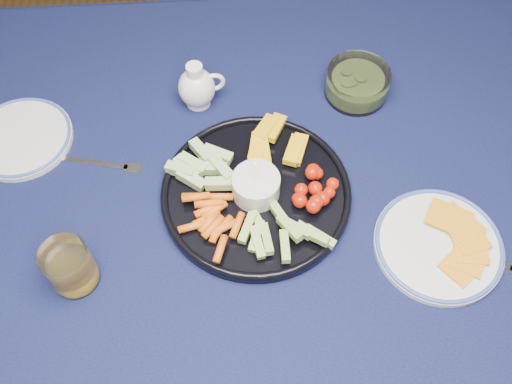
{
  "coord_description": "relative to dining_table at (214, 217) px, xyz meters",
  "views": [
    {
      "loc": [
        0.05,
        -0.55,
        1.63
      ],
      "look_at": [
        0.08,
        -0.01,
        0.76
      ],
      "focal_mm": 40.0,
      "sensor_mm": 36.0,
      "label": 1
    }
  ],
  "objects": [
    {
      "name": "juice_tumbler",
      "position": [
        -0.23,
        -0.15,
        0.13
      ],
      "size": [
        0.08,
        0.08,
        0.09
      ],
      "color": "white",
      "rests_on": "dining_table"
    },
    {
      "name": "fork_right",
      "position": [
        0.47,
        -0.17,
        0.09
      ],
      "size": [
        0.14,
        0.1,
        0.0
      ],
      "color": "white",
      "rests_on": "dining_table"
    },
    {
      "name": "dining_table",
      "position": [
        0.0,
        0.0,
        0.0
      ],
      "size": [
        1.67,
        1.07,
        0.75
      ],
      "color": "#482E18",
      "rests_on": "ground"
    },
    {
      "name": "pickle_bowl",
      "position": [
        0.3,
        0.22,
        0.11
      ],
      "size": [
        0.13,
        0.13,
        0.06
      ],
      "color": "white",
      "rests_on": "dining_table"
    },
    {
      "name": "creamer_pitcher",
      "position": [
        -0.02,
        0.22,
        0.13
      ],
      "size": [
        0.09,
        0.07,
        0.1
      ],
      "color": "white",
      "rests_on": "dining_table"
    },
    {
      "name": "crudite_platter",
      "position": [
        0.08,
        -0.01,
        0.11
      ],
      "size": [
        0.34,
        0.34,
        0.11
      ],
      "color": "black",
      "rests_on": "dining_table"
    },
    {
      "name": "side_plate_extra",
      "position": [
        -0.36,
        0.15,
        0.1
      ],
      "size": [
        0.2,
        0.2,
        0.02
      ],
      "color": "silver",
      "rests_on": "dining_table"
    },
    {
      "name": "cheese_plate",
      "position": [
        0.39,
        -0.14,
        0.1
      ],
      "size": [
        0.22,
        0.22,
        0.03
      ],
      "color": "silver",
      "rests_on": "dining_table"
    },
    {
      "name": "fork_left",
      "position": [
        -0.19,
        0.07,
        0.09
      ],
      "size": [
        0.16,
        0.05,
        0.0
      ],
      "color": "white",
      "rests_on": "dining_table"
    }
  ]
}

